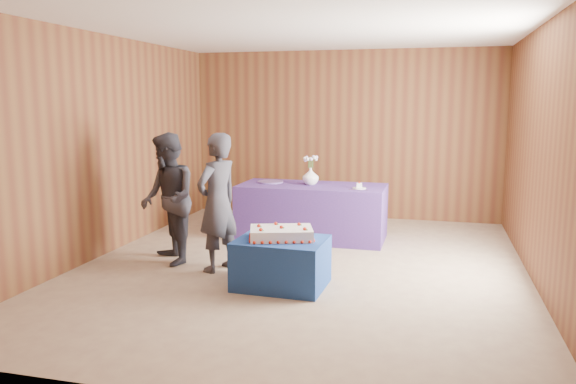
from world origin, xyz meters
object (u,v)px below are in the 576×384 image
(vase, at_px, (311,176))
(guest_right, at_px, (168,199))
(guest_left, at_px, (218,203))
(sheet_cake, at_px, (281,233))
(serving_table, at_px, (312,212))
(cake_table, at_px, (281,263))

(vase, height_order, guest_right, guest_right)
(guest_left, bearing_deg, sheet_cake, 90.25)
(serving_table, xyz_separation_m, vase, (-0.03, 0.04, 0.49))
(serving_table, height_order, sheet_cake, serving_table)
(cake_table, relative_size, sheet_cake, 1.19)
(sheet_cake, height_order, guest_left, guest_left)
(serving_table, bearing_deg, guest_left, -111.80)
(cake_table, relative_size, guest_right, 0.58)
(guest_left, relative_size, guest_right, 1.01)
(sheet_cake, bearing_deg, guest_right, 144.84)
(cake_table, height_order, guest_right, guest_right)
(vase, xyz_separation_m, guest_right, (-1.34, -1.65, -0.10))
(guest_left, bearing_deg, cake_table, 89.50)
(sheet_cake, bearing_deg, cake_table, -95.57)
(sheet_cake, bearing_deg, guest_left, 139.16)
(vase, bearing_deg, serving_table, -49.74)
(sheet_cake, relative_size, vase, 3.24)
(cake_table, bearing_deg, guest_right, 164.43)
(cake_table, relative_size, vase, 3.85)
(vase, relative_size, guest_right, 0.15)
(guest_right, bearing_deg, cake_table, 32.33)
(serving_table, distance_m, vase, 0.49)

